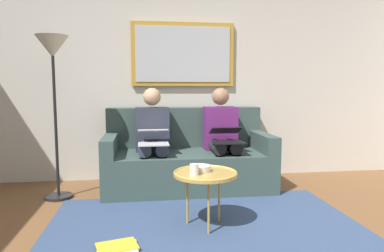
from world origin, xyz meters
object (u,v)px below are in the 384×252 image
framed_mirror (183,54)px  laptop_black (227,135)px  cup (194,170)px  person_right (153,136)px  bowl (200,168)px  person_left (222,134)px  standing_lamp (53,65)px  coffee_table (205,174)px  magazine_stack (117,247)px  couch (187,159)px  laptop_silver (153,136)px

framed_mirror → laptop_black: bearing=119.9°
cup → person_right: size_ratio=0.08×
bowl → person_left: (-0.43, -1.10, 0.13)m
bowl → standing_lamp: (1.35, -0.90, 0.89)m
framed_mirror → person_left: bearing=130.9°
bowl → standing_lamp: 1.85m
coffee_table → framed_mirror: bearing=-90.1°
framed_mirror → magazine_stack: 2.57m
couch → framed_mirror: 1.30m
coffee_table → person_right: bearing=-71.1°
magazine_stack → standing_lamp: 1.99m
person_right → laptop_silver: (0.00, 0.24, 0.03)m
coffee_table → person_right: 1.23m
coffee_table → standing_lamp: standing_lamp is taller
framed_mirror → coffee_table: 1.95m
bowl → person_right: size_ratio=0.16×
bowl → magazine_stack: bearing=30.1°
standing_lamp → magazine_stack: bearing=118.3°
laptop_silver → cup: bearing=106.7°
bowl → framed_mirror: bearing=-91.3°
person_left → magazine_stack: (1.09, 1.48, -0.59)m
couch → coffee_table: size_ratio=3.56×
laptop_black → laptop_silver: (0.79, 0.01, 0.01)m
cup → bowl: cup is taller
couch → coffee_table: (0.00, 1.22, 0.13)m
person_left → laptop_black: person_left is taller
framed_mirror → cup: framed_mirror is taller
bowl → standing_lamp: standing_lamp is taller
framed_mirror → person_right: framed_mirror is taller
framed_mirror → standing_lamp: bearing=25.4°
person_right → laptop_silver: bearing=90.0°
cup → coffee_table: bearing=-143.5°
standing_lamp → laptop_black: bearing=178.9°
framed_mirror → laptop_black: 1.22m
laptop_silver → magazine_stack: 1.42m
person_right → magazine_stack: person_right is taller
laptop_black → bowl: bearing=63.6°
magazine_stack → couch: bearing=-114.0°
laptop_silver → standing_lamp: 1.23m
coffee_table → person_left: bearing=-109.1°
laptop_black → cup: bearing=63.3°
framed_mirror → laptop_silver: size_ratio=3.36×
framed_mirror → person_left: framed_mirror is taller
person_right → standing_lamp: (0.99, 0.20, 0.76)m
couch → laptop_black: size_ratio=4.98×
cup → standing_lamp: 1.86m
laptop_silver → laptop_black: bearing=-179.4°
couch → person_right: bearing=9.8°
couch → coffee_table: 1.22m
coffee_table → person_left: 1.23m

